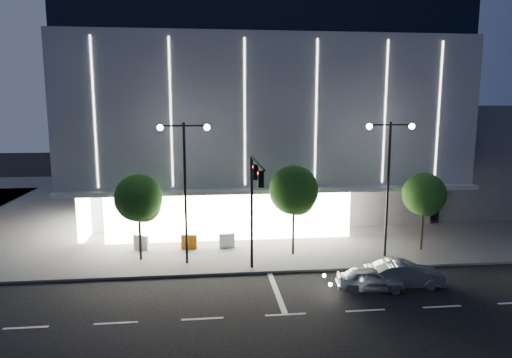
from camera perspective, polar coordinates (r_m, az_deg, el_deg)
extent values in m
plane|color=black|center=(24.19, -1.78, -15.27)|extent=(160.00, 160.00, 0.00)
cube|color=#474747|center=(47.49, 1.94, -2.90)|extent=(70.00, 40.00, 0.15)
cube|color=#4C4C51|center=(46.88, -0.46, -0.66)|extent=(28.00, 21.00, 4.00)
cube|color=gray|center=(44.21, -0.21, 8.52)|extent=(30.00, 25.00, 11.00)
cube|color=black|center=(44.68, -0.21, 17.53)|extent=(29.40, 24.50, 3.00)
cube|color=white|center=(33.67, -3.25, -4.60)|extent=(18.00, 0.40, 3.60)
cube|color=white|center=(39.84, -19.40, -2.95)|extent=(0.40, 10.00, 3.60)
cube|color=gray|center=(32.54, 2.10, -1.29)|extent=(30.00, 2.00, 0.30)
cube|color=white|center=(31.79, 2.21, 8.25)|extent=(24.00, 0.06, 10.00)
cube|color=#4C4C51|center=(53.89, 24.69, 3.01)|extent=(16.00, 20.00, 10.00)
cylinder|color=black|center=(27.67, -0.54, -4.43)|extent=(0.18, 0.18, 7.00)
cylinder|color=black|center=(24.19, 0.14, 2.03)|extent=(0.14, 5.80, 0.14)
cube|color=black|center=(24.96, -0.04, 0.86)|extent=(0.28, 0.18, 0.85)
cube|color=black|center=(22.61, 0.62, -0.01)|extent=(0.28, 0.18, 0.85)
sphere|color=#FF0C0C|center=(24.91, -0.31, 1.54)|extent=(0.14, 0.14, 0.14)
cylinder|color=black|center=(28.52, -8.81, -2.07)|extent=(0.16, 0.16, 9.00)
cylinder|color=black|center=(28.05, -10.47, 6.55)|extent=(1.40, 0.10, 0.10)
cylinder|color=black|center=(27.99, -7.59, 6.62)|extent=(1.40, 0.10, 0.10)
sphere|color=white|center=(28.12, -11.89, 6.31)|extent=(0.36, 0.36, 0.36)
sphere|color=white|center=(27.99, -6.14, 6.44)|extent=(0.36, 0.36, 0.36)
cylinder|color=black|center=(30.80, 16.13, -1.49)|extent=(0.16, 0.16, 9.00)
cylinder|color=black|center=(30.06, 15.26, 6.55)|extent=(1.40, 0.10, 0.10)
cylinder|color=black|center=(30.60, 17.71, 6.48)|extent=(1.40, 0.10, 0.10)
sphere|color=white|center=(29.82, 13.99, 6.39)|extent=(0.36, 0.36, 0.36)
sphere|color=white|center=(30.90, 18.90, 6.26)|extent=(0.36, 0.36, 0.36)
cylinder|color=black|center=(30.38, -14.31, -6.62)|extent=(0.16, 0.16, 3.78)
sphere|color=#114013|center=(29.84, -14.49, -2.32)|extent=(3.02, 3.02, 3.02)
sphere|color=#114013|center=(30.10, -13.83, -3.25)|extent=(2.16, 2.16, 2.16)
sphere|color=#114013|center=(29.80, -14.98, -2.99)|extent=(1.94, 1.94, 1.94)
cylinder|color=black|center=(30.57, 4.68, -5.99)|extent=(0.16, 0.16, 4.06)
sphere|color=#114013|center=(30.01, 4.74, -1.38)|extent=(3.25, 3.25, 3.25)
sphere|color=#114013|center=(30.38, 5.21, -2.38)|extent=(2.32, 2.32, 2.32)
sphere|color=#114013|center=(29.89, 4.32, -2.10)|extent=(2.09, 2.09, 2.09)
cylinder|color=black|center=(33.49, 20.05, -5.55)|extent=(0.16, 0.16, 3.64)
sphere|color=#114013|center=(33.01, 20.26, -1.79)|extent=(2.91, 2.91, 2.91)
sphere|color=#114013|center=(33.42, 20.52, -2.58)|extent=(2.08, 2.08, 2.08)
sphere|color=#114013|center=(32.83, 19.96, -2.38)|extent=(1.87, 1.87, 1.87)
imported|color=#A0A4A7|center=(26.27, 14.12, -12.02)|extent=(3.88, 1.95, 1.27)
imported|color=#999CA0|center=(27.27, 18.08, -11.22)|extent=(4.43, 1.82, 1.43)
cube|color=white|center=(32.81, -14.16, -7.69)|extent=(1.11, 0.67, 1.00)
cube|color=orange|center=(32.29, -8.37, -7.77)|extent=(1.12, 0.36, 1.00)
cube|color=white|center=(32.30, -3.67, -7.69)|extent=(1.12, 0.34, 1.00)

